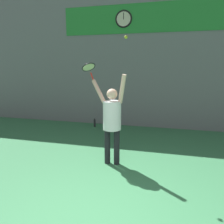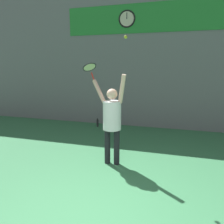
% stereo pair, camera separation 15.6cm
% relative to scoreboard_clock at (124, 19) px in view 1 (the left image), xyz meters
% --- Properties ---
extents(back_wall, '(18.00, 0.10, 5.00)m').
position_rel_scoreboard_clock_xyz_m(back_wall, '(0.80, 0.08, -1.28)').
color(back_wall, slate).
rests_on(back_wall, ground_plane).
extents(sponsor_banner, '(5.92, 0.02, 0.96)m').
position_rel_scoreboard_clock_xyz_m(sponsor_banner, '(0.80, 0.02, -0.00)').
color(sponsor_banner, '#288C38').
extents(scoreboard_clock, '(0.59, 0.05, 0.59)m').
position_rel_scoreboard_clock_xyz_m(scoreboard_clock, '(0.00, 0.00, 0.00)').
color(scoreboard_clock, beige).
extents(tennis_player, '(0.90, 0.52, 2.02)m').
position_rel_scoreboard_clock_xyz_m(tennis_player, '(0.44, -3.31, -2.71)').
color(tennis_player, black).
rests_on(tennis_player, ground_plane).
extents(tennis_racket, '(0.43, 0.44, 0.42)m').
position_rel_scoreboard_clock_xyz_m(tennis_racket, '(-0.22, -2.91, -1.64)').
color(tennis_racket, red).
extents(tennis_ball, '(0.06, 0.06, 0.06)m').
position_rel_scoreboard_clock_xyz_m(tennis_ball, '(0.75, -3.41, -1.04)').
color(tennis_ball, '#CCDB2D').
extents(water_bottle, '(0.08, 0.08, 0.31)m').
position_rel_scoreboard_clock_xyz_m(water_bottle, '(-0.96, -0.45, -3.64)').
color(water_bottle, '#262628').
rests_on(water_bottle, ground_plane).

